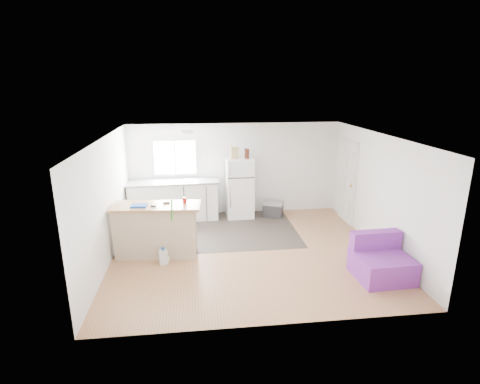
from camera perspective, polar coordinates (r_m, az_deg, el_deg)
name	(u,v)px	position (r m, az deg, el deg)	size (l,w,h in m)	color
room	(248,197)	(7.49, 1.27, -0.70)	(5.51, 5.01, 2.41)	#9D6542
vinyl_zone	(211,230)	(9.00, -4.50, -5.83)	(4.05, 2.50, 0.00)	#2E2722
window	(175,157)	(9.76, -9.88, 5.22)	(1.18, 0.06, 0.98)	white
interior_door	(348,182)	(9.71, 16.08, 1.52)	(0.11, 0.92, 2.10)	white
ceiling_fixture	(187,132)	(8.35, -8.14, 9.08)	(0.30, 0.30, 0.07)	white
kitchen_cabinets	(174,200)	(9.69, -10.08, -1.19)	(2.30, 0.81, 1.31)	white
peninsula	(156,230)	(7.76, -12.64, -5.64)	(1.78, 0.80, 1.07)	tan
refrigerator	(240,188)	(9.67, -0.07, 0.65)	(0.70, 0.67, 1.56)	white
cooler	(273,209)	(9.88, 5.05, -2.59)	(0.61, 0.52, 0.39)	#2C2D2F
purple_seat	(381,262)	(7.31, 20.67, -9.99)	(0.98, 0.92, 0.77)	purple
cleaner_jug	(163,257)	(7.50, -11.60, -9.62)	(0.18, 0.15, 0.34)	silver
mop	(168,251)	(7.54, -10.94, -8.77)	(0.26, 0.36, 1.31)	green
red_cup	(185,200)	(7.58, -8.44, -1.23)	(0.08, 0.08, 0.12)	red
blue_tray	(139,206)	(7.56, -15.13, -2.02)	(0.30, 0.22, 0.04)	#1242AC
tool_a	(166,203)	(7.63, -11.16, -1.61)	(0.14, 0.05, 0.03)	black
tool_b	(153,206)	(7.47, -13.08, -2.11)	(0.10, 0.04, 0.03)	black
cardboard_box	(235,153)	(9.40, -0.82, 6.00)	(0.20, 0.10, 0.30)	tan
bottle_left	(248,154)	(9.39, 1.20, 5.83)	(0.07, 0.07, 0.25)	#331209
bottle_right	(246,153)	(9.45, 0.92, 5.89)	(0.07, 0.07, 0.25)	#331209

